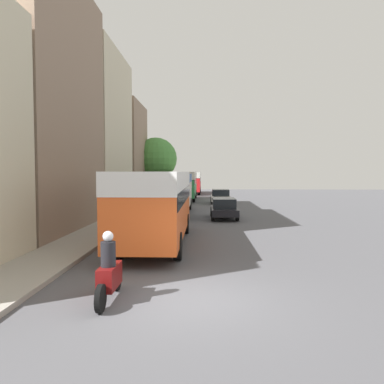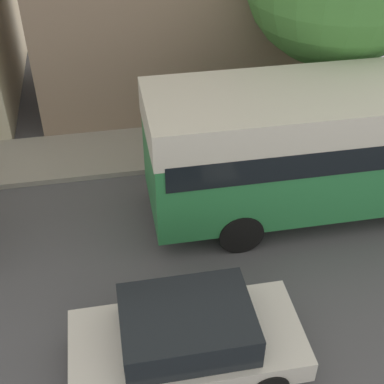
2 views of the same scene
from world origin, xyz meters
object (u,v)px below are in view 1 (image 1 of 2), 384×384
bus_lead (156,197)px  car_crossing (224,208)px  bus_rear (191,180)px  bus_following (173,188)px  pedestrian_near_curb (142,198)px  car_far_curb (220,196)px  bus_third_in_line (184,182)px  motorcycle_behind_lead (109,273)px

bus_lead → car_crossing: 9.91m
bus_rear → car_crossing: bus_rear is taller
bus_following → pedestrian_near_curb: bus_following is taller
car_far_curb → pedestrian_near_curb: size_ratio=2.37×
bus_third_in_line → car_crossing: bearing=-77.8°
car_crossing → bus_following: bearing=142.2°
bus_following → pedestrian_near_curb: bearing=134.3°
bus_lead → pedestrian_near_curb: 15.41m
car_crossing → bus_rear: bearing=96.3°
motorcycle_behind_lead → car_crossing: (3.63, 16.45, 0.04)m
bus_rear → car_crossing: (3.26, -29.31, -1.32)m
bus_following → bus_lead: bearing=-88.7°
bus_third_in_line → bus_rear: 12.59m
bus_rear → car_far_curb: bus_rear is taller
pedestrian_near_curb → car_far_curb: bearing=42.5°
bus_rear → motorcycle_behind_lead: (-0.37, -45.75, -1.36)m
bus_third_in_line → pedestrian_near_curb: 11.33m
bus_rear → bus_following: bearing=-90.9°
bus_following → bus_rear: (0.42, 26.45, 0.08)m
bus_following → motorcycle_behind_lead: 19.35m
car_far_curb → pedestrian_near_curb: pedestrian_near_curb is taller
pedestrian_near_curb → bus_rear: bearing=81.9°
bus_lead → car_far_curb: bearing=80.2°
bus_lead → pedestrian_near_curb: bus_lead is taller
bus_rear → car_crossing: bearing=-83.7°
motorcycle_behind_lead → car_crossing: size_ratio=0.52×
motorcycle_behind_lead → car_crossing: 16.84m
car_crossing → car_far_curb: car_far_curb is taller
car_far_curb → motorcycle_behind_lead: bearing=-97.8°
bus_lead → bus_rear: (0.15, 38.52, 0.00)m
bus_following → pedestrian_near_curb: size_ratio=5.88×
bus_lead → motorcycle_behind_lead: (-0.22, -7.23, -1.36)m
bus_third_in_line → bus_following: bearing=-90.3°
car_crossing → car_far_curb: (0.27, 12.10, 0.02)m
bus_following → car_far_curb: bus_following is taller
bus_lead → bus_third_in_line: bearing=90.5°
motorcycle_behind_lead → bus_rear: bearing=89.5°
car_crossing → car_far_curb: bearing=88.7°
bus_third_in_line → car_far_curb: bus_third_in_line is taller
bus_following → motorcycle_behind_lead: size_ratio=4.47×
bus_third_in_line → bus_rear: (0.36, 12.59, -0.02)m
bus_following → car_far_curb: size_ratio=2.49×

